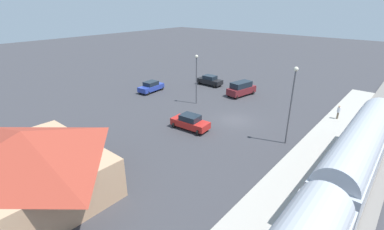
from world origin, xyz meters
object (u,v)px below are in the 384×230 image
sedan_blue (151,87)px  station_building (29,163)px  suv_maroon (241,88)px  light_pole_lot_center (196,73)px  light_pole_near_platform (292,97)px  passenger_train (326,213)px  sedan_red (190,122)px  pedestrian_on_platform (339,111)px  sedan_black (210,80)px

sedan_blue → station_building: bearing=119.0°
station_building → suv_maroon: 31.10m
light_pole_lot_center → suv_maroon: bearing=-112.3°
light_pole_near_platform → station_building: bearing=61.1°
passenger_train → sedan_blue: size_ratio=7.21×
sedan_blue → light_pole_near_platform: (-24.04, 2.93, 4.17)m
passenger_train → station_building: size_ratio=2.89×
sedan_blue → light_pole_near_platform: size_ratio=0.58×
suv_maroon → light_pole_lot_center: size_ratio=0.74×
sedan_red → light_pole_lot_center: 9.42m
station_building → pedestrian_on_platform: bearing=-114.6°
light_pole_lot_center → sedan_blue: bearing=2.7°
passenger_train → suv_maroon: size_ratio=6.47×
sedan_blue → sedan_black: 10.60m
sedan_red → light_pole_near_platform: light_pole_near_platform is taller
pedestrian_on_platform → sedan_blue: pedestrian_on_platform is taller
station_building → sedan_red: station_building is taller
sedan_black → light_pole_near_platform: (-19.01, 12.26, 4.17)m
station_building → sedan_red: size_ratio=2.50×
station_building → sedan_blue: 26.57m
station_building → sedan_blue: size_ratio=2.49×
sedan_red → sedan_black: (9.16, -16.05, 0.00)m
light_pole_near_platform → light_pole_lot_center: (14.81, -3.37, -0.57)m
pedestrian_on_platform → passenger_train: bearing=101.2°
pedestrian_on_platform → suv_maroon: size_ratio=0.33×
sedan_black → light_pole_near_platform: bearing=147.2°
station_building → light_pole_lot_center: bearing=-81.3°
light_pole_near_platform → light_pole_lot_center: 15.20m
station_building → sedan_black: 33.50m
sedan_red → suv_maroon: size_ratio=0.89×
pedestrian_on_platform → sedan_blue: 27.43m
suv_maroon → sedan_red: bearing=97.5°
station_building → sedan_blue: bearing=-61.0°
sedan_blue → suv_maroon: (-12.27, -7.87, 0.27)m
pedestrian_on_platform → suv_maroon: (14.30, -1.07, -0.13)m
pedestrian_on_platform → suv_maroon: bearing=-4.3°
passenger_train → sedan_red: bearing=-25.4°
passenger_train → light_pole_near_platform: (6.80, -11.71, 2.19)m
suv_maroon → sedan_blue: bearing=32.7°
sedan_black → light_pole_lot_center: (-4.20, 8.90, 3.60)m
sedan_red → light_pole_lot_center: light_pole_lot_center is taller
pedestrian_on_platform → sedan_black: (21.55, -2.53, -0.40)m
passenger_train → light_pole_lot_center: 26.40m
sedan_red → light_pole_near_platform: 11.35m
pedestrian_on_platform → sedan_blue: (26.58, 6.80, -0.40)m
sedan_red → station_building: bearing=85.3°
sedan_red → sedan_blue: (14.18, -6.72, 0.00)m
passenger_train → light_pole_near_platform: 13.72m
light_pole_near_platform → sedan_red: bearing=21.0°
light_pole_near_platform → sedan_blue: bearing=-6.9°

